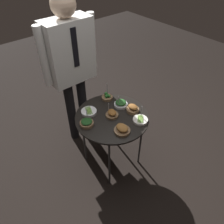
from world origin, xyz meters
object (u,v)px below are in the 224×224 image
(bowl_roast_back_right, at_px, (111,114))
(bowl_roast_far_rim, at_px, (122,129))
(bowl_spinach_mid_left, at_px, (87,123))
(serving_cart, at_px, (112,120))
(bowl_asparagus_near_rim, at_px, (140,120))
(bowl_broccoli_front_center, at_px, (107,97))
(waiter_figure, at_px, (70,59))
(bowl_spinach_back_left, at_px, (121,104))
(bowl_asparagus_mid_right, at_px, (89,112))
(bowl_roast_front_right, at_px, (133,109))

(bowl_roast_back_right, distance_m, bowl_roast_far_rim, 0.22)
(bowl_spinach_mid_left, bearing_deg, serving_cart, -12.72)
(serving_cart, bearing_deg, bowl_asparagus_near_rim, -54.86)
(serving_cart, relative_size, bowl_roast_back_right, 5.16)
(bowl_roast_back_right, xyz_separation_m, bowl_asparagus_near_rim, (0.16, -0.22, -0.01))
(bowl_spinach_mid_left, distance_m, bowl_asparagus_near_rim, 0.49)
(bowl_roast_back_right, height_order, bowl_broccoli_front_center, bowl_broccoli_front_center)
(bowl_spinach_mid_left, xyz_separation_m, waiter_figure, (0.21, 0.53, 0.35))
(bowl_broccoli_front_center, height_order, bowl_spinach_back_left, bowl_broccoli_front_center)
(bowl_asparagus_mid_right, relative_size, bowl_asparagus_near_rim, 1.03)
(bowl_spinach_back_left, bearing_deg, bowl_asparagus_near_rim, -92.29)
(serving_cart, height_order, bowl_asparagus_near_rim, bowl_asparagus_near_rim)
(serving_cart, distance_m, bowl_asparagus_near_rim, 0.27)
(bowl_broccoli_front_center, height_order, bowl_asparagus_mid_right, bowl_broccoli_front_center)
(bowl_roast_back_right, height_order, waiter_figure, waiter_figure)
(serving_cart, xyz_separation_m, bowl_roast_far_rim, (-0.06, -0.21, 0.07))
(bowl_broccoli_front_center, distance_m, bowl_roast_far_rim, 0.49)
(serving_cart, relative_size, waiter_figure, 0.42)
(bowl_roast_back_right, relative_size, bowl_broccoli_front_center, 0.78)
(bowl_roast_far_rim, height_order, bowl_asparagus_mid_right, bowl_roast_far_rim)
(bowl_roast_back_right, xyz_separation_m, bowl_spinach_mid_left, (-0.24, 0.05, -0.00))
(bowl_asparagus_near_rim, bearing_deg, bowl_roast_front_right, 73.45)
(bowl_roast_far_rim, xyz_separation_m, bowl_spinach_mid_left, (-0.18, 0.27, -0.00))
(bowl_asparagus_mid_right, height_order, waiter_figure, waiter_figure)
(bowl_spinach_back_left, relative_size, waiter_figure, 0.08)
(bowl_asparagus_near_rim, xyz_separation_m, waiter_figure, (-0.19, 0.80, 0.36))
(serving_cart, distance_m, waiter_figure, 0.72)
(bowl_spinach_mid_left, xyz_separation_m, bowl_asparagus_mid_right, (0.11, 0.12, -0.01))
(serving_cart, xyz_separation_m, bowl_spinach_back_left, (0.17, 0.06, 0.07))
(bowl_roast_front_right, relative_size, bowl_spinach_mid_left, 0.84)
(bowl_spinach_mid_left, xyz_separation_m, bowl_spinach_back_left, (0.41, 0.01, 0.00))
(serving_cart, relative_size, bowl_roast_front_right, 5.71)
(bowl_roast_back_right, bearing_deg, bowl_asparagus_mid_right, 127.05)
(bowl_roast_back_right, height_order, bowl_roast_far_rim, bowl_roast_back_right)
(bowl_roast_front_right, xyz_separation_m, bowl_spinach_back_left, (-0.03, 0.14, -0.00))
(bowl_roast_front_right, bearing_deg, bowl_broccoli_front_center, 100.97)
(bowl_asparagus_mid_right, height_order, bowl_spinach_back_left, bowl_spinach_back_left)
(bowl_spinach_mid_left, height_order, bowl_asparagus_near_rim, bowl_spinach_mid_left)
(bowl_roast_far_rim, relative_size, waiter_figure, 0.09)
(bowl_broccoli_front_center, xyz_separation_m, waiter_figure, (-0.17, 0.35, 0.35))
(bowl_broccoli_front_center, xyz_separation_m, bowl_asparagus_mid_right, (-0.27, -0.06, -0.01))
(bowl_spinach_mid_left, height_order, waiter_figure, waiter_figure)
(bowl_broccoli_front_center, bearing_deg, bowl_asparagus_near_rim, -87.76)
(bowl_broccoli_front_center, bearing_deg, bowl_roast_back_right, -120.84)
(bowl_roast_front_right, height_order, bowl_broccoli_front_center, bowl_broccoli_front_center)
(bowl_roast_back_right, height_order, bowl_asparagus_mid_right, bowl_roast_back_right)
(bowl_roast_far_rim, relative_size, bowl_asparagus_near_rim, 1.00)
(bowl_broccoli_front_center, relative_size, bowl_roast_far_rim, 1.21)
(bowl_spinach_back_left, bearing_deg, bowl_roast_far_rim, -130.02)
(bowl_roast_back_right, height_order, bowl_roast_front_right, bowl_roast_back_right)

